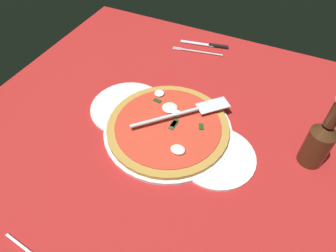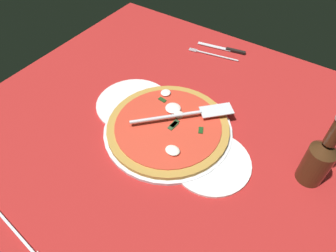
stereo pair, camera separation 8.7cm
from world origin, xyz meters
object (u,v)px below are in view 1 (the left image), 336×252
Objects in this scene: dinner_plate_left at (217,157)px; dinner_plate_right at (128,108)px; beer_bottle at (320,141)px; pizza at (168,126)px; place_setting_near at (203,49)px; pizza_server at (184,112)px.

dinner_plate_left is 0.90× the size of dinner_plate_right.
beer_bottle reaches higher than dinner_plate_left.
pizza reaches higher than place_setting_near.
beer_bottle is (-22.64, -9.83, 7.70)cm from dinner_plate_left.
pizza is 39.64cm from beer_bottle.
place_setting_near reaches higher than dinner_plate_right.
pizza_server is 1.06× the size of beer_bottle.
dinner_plate_left is 0.60× the size of pizza.
dinner_plate_left is 0.95× the size of beer_bottle.
dinner_plate_right is 0.66× the size of pizza.
place_setting_near is at bearing -103.13° from dinner_plate_right.
beer_bottle is at bearing -176.17° from dinner_plate_right.
pizza reaches higher than dinner_plate_right.
dinner_plate_left and dinner_plate_right have the same top height.
place_setting_near is 1.00× the size of beer_bottle.
pizza is (-15.12, 3.01, 1.50)cm from dinner_plate_right.
pizza is 6.17cm from pizza_server.
pizza is (15.95, -3.22, 1.50)cm from dinner_plate_left.
pizza_server reaches higher than pizza.
dinner_plate_right is at bearing -11.28° from pizza.
pizza_server reaches higher than place_setting_near.
pizza is at bearing -11.40° from dinner_plate_left.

